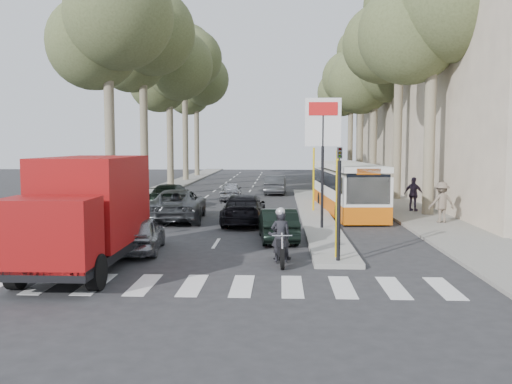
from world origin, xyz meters
TOP-DOWN VIEW (x-y plane):
  - ground at (0.00, 0.00)m, footprint 120.00×120.00m
  - sidewalk_right at (8.60, 25.00)m, footprint 3.20×70.00m
  - median_left at (-8.00, 28.00)m, footprint 2.40×64.00m
  - traffic_island at (3.25, 11.00)m, footprint 1.50×26.00m
  - building_far at (15.50, 34.00)m, footprint 11.00×20.00m
  - billboard at (3.25, 5.00)m, footprint 1.50×12.10m
  - traffic_light_island at (3.25, -1.50)m, footprint 0.16×0.41m
  - tree_l_a at (-7.87, 12.11)m, footprint 7.40×7.20m
  - tree_l_b at (-7.97, 20.11)m, footprint 7.40×7.20m
  - tree_l_c at (-7.77, 28.11)m, footprint 7.40×7.20m
  - tree_l_d at (-7.87, 36.11)m, footprint 7.40×7.20m
  - tree_l_e at (-7.97, 44.11)m, footprint 7.40×7.20m
  - tree_r_a at (9.13, 10.11)m, footprint 7.40×7.20m
  - tree_r_b at (9.23, 18.11)m, footprint 7.40×7.20m
  - tree_r_c at (9.03, 26.11)m, footprint 7.40×7.20m
  - tree_r_d at (9.13, 34.11)m, footprint 7.40×7.20m
  - tree_r_e at (9.23, 42.11)m, footprint 7.40×7.20m
  - silver_hatchback at (-3.34, 0.29)m, footprint 1.88×3.87m
  - dark_hatchback at (1.40, 2.74)m, footprint 1.65×3.88m
  - queue_car_a at (-3.50, 8.01)m, footprint 2.92×5.62m
  - queue_car_b at (-0.21, 7.00)m, footprint 1.99×4.82m
  - queue_car_c at (-1.80, 17.58)m, footprint 1.62×3.59m
  - queue_car_d at (1.11, 21.98)m, footprint 1.62×4.22m
  - queue_car_e at (-4.88, 13.25)m, footprint 2.14×4.86m
  - red_truck at (-4.20, -2.29)m, footprint 2.38×6.20m
  - city_bus at (5.06, 11.30)m, footprint 2.86×10.34m
  - motorcycle at (1.49, -1.14)m, footprint 0.77×2.07m
  - pedestrian_near at (8.59, 11.21)m, footprint 1.16×1.06m
  - pedestrian_far at (8.83, 7.02)m, footprint 1.26×0.71m

SIDE VIEW (x-z plane):
  - ground at x=0.00m, z-range 0.00..0.00m
  - sidewalk_right at x=8.60m, z-range 0.00..0.12m
  - median_left at x=-8.00m, z-range 0.00..0.12m
  - traffic_island at x=3.25m, z-range 0.00..0.16m
  - queue_car_c at x=-1.80m, z-range 0.00..1.19m
  - dark_hatchback at x=1.40m, z-range 0.00..1.24m
  - silver_hatchback at x=-3.34m, z-range 0.00..1.27m
  - queue_car_d at x=1.11m, z-range 0.00..1.37m
  - queue_car_e at x=-4.88m, z-range 0.00..1.39m
  - queue_car_b at x=-0.21m, z-range 0.00..1.39m
  - queue_car_a at x=-3.50m, z-range 0.00..1.51m
  - motorcycle at x=1.49m, z-range -0.08..1.68m
  - pedestrian_near at x=8.59m, z-range 0.12..1.94m
  - pedestrian_far at x=8.83m, z-range 0.12..1.97m
  - city_bus at x=5.06m, z-range 0.07..2.76m
  - red_truck at x=-4.20m, z-range 0.09..3.40m
  - traffic_light_island at x=3.25m, z-range 0.69..4.29m
  - billboard at x=3.25m, z-range 0.90..6.50m
  - building_far at x=15.50m, z-range 0.00..16.00m
  - tree_r_c at x=9.03m, z-range 3.03..16.35m
  - tree_l_c at x=-7.77m, z-range 3.18..16.89m
  - tree_l_a at x=-7.87m, z-range 3.33..17.43m
  - tree_r_a at x=9.13m, z-range 3.33..17.43m
  - tree_r_e at x=9.23m, z-range 3.33..17.43m
  - tree_l_e at x=-7.97m, z-range 3.48..17.97m
  - tree_l_b at x=-7.97m, z-range 3.63..18.51m
  - tree_r_d at x=9.13m, z-range 3.63..18.51m
  - tree_r_b at x=9.23m, z-range 3.78..19.05m
  - tree_l_d at x=-7.87m, z-range 3.93..19.59m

